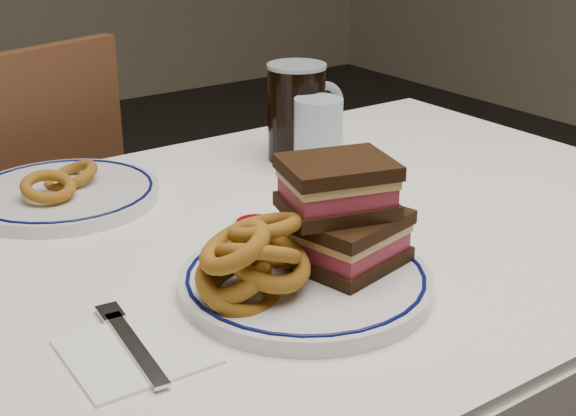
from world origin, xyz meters
TOP-DOWN VIEW (x-y plane):
  - dining_table at (0.00, 0.00)m, footprint 1.27×0.87m
  - chair_far at (-0.21, 0.70)m, footprint 0.53×0.53m
  - main_plate at (-0.09, -0.16)m, footprint 0.30×0.30m
  - reuben_sandwich at (-0.04, -0.16)m, footprint 0.16×0.14m
  - onion_rings_main at (-0.17, -0.16)m, footprint 0.15×0.13m
  - ketchup_ramekin at (-0.10, -0.06)m, footprint 0.06×0.06m
  - beer_mug at (0.18, 0.24)m, footprint 0.15×0.10m
  - water_glass at (0.17, 0.16)m, footprint 0.08×0.08m
  - far_plate at (-0.22, 0.28)m, footprint 0.28×0.28m
  - onion_rings_far at (-0.22, 0.28)m, footprint 0.14×0.14m
  - napkin_fork at (-0.31, -0.16)m, footprint 0.14×0.18m

SIDE VIEW (x-z plane):
  - chair_far at x=-0.21m, z-range 0.04..0.96m
  - dining_table at x=0.00m, z-range 0.27..1.02m
  - napkin_fork at x=-0.31m, z-range 0.75..0.76m
  - far_plate at x=-0.22m, z-range 0.75..0.77m
  - main_plate at x=-0.09m, z-range 0.75..0.77m
  - onion_rings_far at x=-0.22m, z-range 0.75..0.81m
  - ketchup_ramekin at x=-0.10m, z-range 0.77..0.81m
  - onion_rings_main at x=-0.17m, z-range 0.74..0.87m
  - water_glass at x=0.17m, z-range 0.75..0.87m
  - beer_mug at x=0.18m, z-range 0.75..0.92m
  - reuben_sandwich at x=-0.04m, z-range 0.77..0.90m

